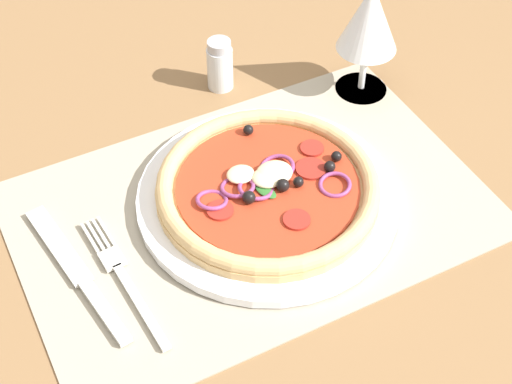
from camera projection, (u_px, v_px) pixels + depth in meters
ground_plane at (251, 217)px, 83.76cm from camera, size 190.00×140.00×2.40cm
placemat at (251, 209)px, 82.74cm from camera, size 48.93×32.38×0.40cm
plate at (268, 198)px, 82.84cm from camera, size 27.92×27.92×1.09cm
pizza at (268, 187)px, 81.67cm from camera, size 23.71×23.71×2.70cm
fork at (121, 273)px, 76.28cm from camera, size 2.68×18.06×0.44cm
knife at (76, 270)px, 76.48cm from camera, size 4.53×20.03×0.62cm
wine_glass at (369, 20)px, 89.36cm from camera, size 7.20×7.20×14.90cm
pepper_shaker at (220, 65)px, 94.93cm from camera, size 3.20×3.20×6.70cm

